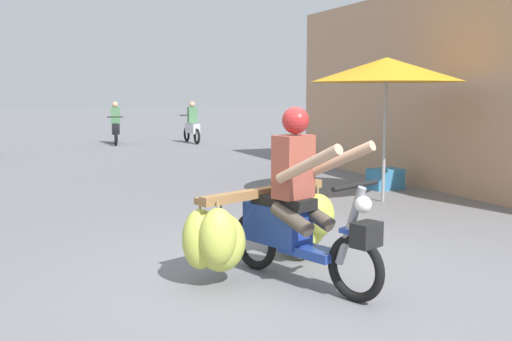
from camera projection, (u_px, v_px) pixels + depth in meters
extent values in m
plane|color=slate|center=(291.00, 281.00, 5.20)|extent=(120.00, 120.00, 0.00)
torus|color=black|center=(355.00, 268.00, 4.67)|extent=(0.26, 0.55, 0.56)
torus|color=black|center=(255.00, 241.00, 5.53)|extent=(0.26, 0.55, 0.56)
cube|color=navy|center=(309.00, 251.00, 5.02)|extent=(0.41, 0.61, 0.08)
cube|color=navy|center=(277.00, 224.00, 5.28)|extent=(0.48, 0.70, 0.36)
cube|color=black|center=(283.00, 201.00, 5.20)|extent=(0.45, 0.65, 0.10)
cylinder|color=gray|center=(350.00, 226.00, 4.66)|extent=(0.16, 0.29, 0.69)
cylinder|color=black|center=(355.00, 186.00, 4.59)|extent=(0.54, 0.23, 0.04)
sphere|color=silver|center=(363.00, 204.00, 4.55)|extent=(0.14, 0.14, 0.14)
cube|color=black|center=(366.00, 235.00, 4.55)|extent=(0.28, 0.23, 0.20)
cube|color=navy|center=(356.00, 232.00, 4.62)|extent=(0.19, 0.30, 0.04)
cube|color=olive|center=(266.00, 192.00, 5.36)|extent=(1.45, 0.60, 0.08)
cube|color=olive|center=(253.00, 192.00, 5.49)|extent=(1.30, 0.53, 0.06)
ellipsoid|color=#B2BC41|center=(317.00, 216.00, 5.78)|extent=(0.42, 0.39, 0.45)
cylinder|color=#998459|center=(318.00, 190.00, 5.75)|extent=(0.02, 0.02, 0.13)
ellipsoid|color=#B9C349|center=(307.00, 220.00, 5.96)|extent=(0.58, 0.55, 0.58)
cylinder|color=#998459|center=(308.00, 189.00, 5.91)|extent=(0.02, 0.02, 0.15)
ellipsoid|color=#BBC54B|center=(200.00, 239.00, 5.00)|extent=(0.43, 0.41, 0.54)
cylinder|color=#998459|center=(200.00, 205.00, 4.96)|extent=(0.02, 0.02, 0.12)
ellipsoid|color=#BDC74C|center=(218.00, 237.00, 4.90)|extent=(0.37, 0.34, 0.50)
cylinder|color=#998459|center=(218.00, 206.00, 4.86)|extent=(0.02, 0.02, 0.09)
ellipsoid|color=#C0CA50|center=(221.00, 242.00, 5.06)|extent=(0.51, 0.47, 0.53)
cylinder|color=#998459|center=(221.00, 207.00, 5.02)|extent=(0.02, 0.02, 0.17)
ellipsoid|color=#BDC74D|center=(302.00, 229.00, 5.79)|extent=(0.38, 0.35, 0.62)
cylinder|color=#998459|center=(302.00, 193.00, 5.74)|extent=(0.02, 0.02, 0.19)
ellipsoid|color=#B0BA40|center=(290.00, 216.00, 6.04)|extent=(0.62, 0.60, 0.63)
cylinder|color=#998459|center=(290.00, 185.00, 5.99)|extent=(0.02, 0.02, 0.10)
cube|color=#994738|center=(293.00, 167.00, 5.07)|extent=(0.39, 0.32, 0.56)
sphere|color=#B22626|center=(295.00, 120.00, 5.00)|extent=(0.24, 0.24, 0.24)
cylinder|color=tan|center=(338.00, 161.00, 4.94)|extent=(0.37, 0.69, 0.39)
cylinder|color=tan|center=(308.00, 165.00, 4.68)|extent=(0.28, 0.72, 0.39)
cylinder|color=#4C4238|center=(313.00, 214.00, 5.13)|extent=(0.27, 0.46, 0.27)
cylinder|color=#4C4238|center=(292.00, 219.00, 4.94)|extent=(0.27, 0.46, 0.27)
torus|color=black|center=(187.00, 134.00, 19.86)|extent=(0.09, 0.52, 0.52)
torus|color=black|center=(197.00, 136.00, 18.87)|extent=(0.09, 0.52, 0.52)
cube|color=silver|center=(192.00, 128.00, 19.24)|extent=(0.26, 0.90, 0.32)
cylinder|color=black|center=(187.00, 115.00, 19.72)|extent=(0.50, 0.04, 0.04)
cube|color=#4C7F51|center=(192.00, 115.00, 19.16)|extent=(0.30, 0.21, 0.52)
sphere|color=tan|center=(192.00, 104.00, 19.13)|extent=(0.20, 0.20, 0.20)
torus|color=black|center=(116.00, 138.00, 18.33)|extent=(0.18, 0.53, 0.52)
torus|color=black|center=(116.00, 135.00, 19.40)|extent=(0.18, 0.53, 0.52)
cube|color=black|center=(116.00, 129.00, 18.93)|extent=(0.41, 0.93, 0.32)
cylinder|color=black|center=(115.00, 117.00, 18.29)|extent=(0.50, 0.13, 0.04)
cube|color=#4C7F51|center=(115.00, 115.00, 18.89)|extent=(0.33, 0.25, 0.52)
sphere|color=tan|center=(115.00, 105.00, 18.82)|extent=(0.20, 0.20, 0.20)
cube|color=tan|center=(491.00, 89.00, 10.89)|extent=(3.40, 8.39, 3.54)
cylinder|color=#99999E|center=(385.00, 139.00, 8.86)|extent=(0.05, 0.05, 1.96)
cone|color=gold|center=(387.00, 70.00, 8.72)|extent=(2.34, 2.34, 0.37)
cube|color=teal|center=(385.00, 179.00, 10.15)|extent=(0.56, 0.40, 0.36)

